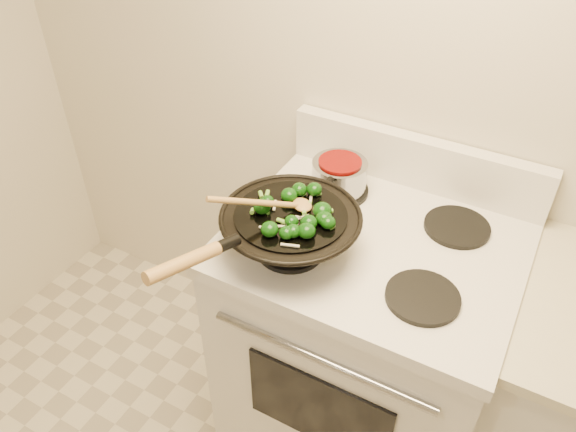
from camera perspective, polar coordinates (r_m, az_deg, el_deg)
The scene contains 5 objects.
stove at distance 1.86m, azimuth 7.54°, elevation -12.81°, with size 0.78×0.67×1.08m.
wok at distance 1.43m, azimuth 0.14°, elevation -1.42°, with size 0.36×0.59×0.19m.
stirfry at distance 1.38m, azimuth 1.02°, elevation 0.29°, with size 0.24×0.24×0.04m.
wooden_spoon at distance 1.38m, azimuth -1.23°, elevation 1.27°, with size 0.20×0.23×0.10m.
saucepan at distance 1.66m, azimuth 5.21°, elevation 4.15°, with size 0.16×0.26×0.10m.
Camera 1 is at (0.15, 0.05, 1.92)m, focal length 35.00 mm.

